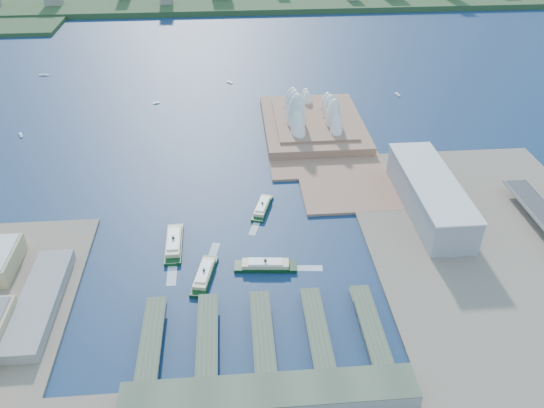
{
  "coord_description": "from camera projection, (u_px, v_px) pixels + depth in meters",
  "views": [
    {
      "loc": [
        -1.48,
        -355.86,
        315.98
      ],
      "look_at": [
        34.07,
        80.16,
        18.0
      ],
      "focal_mm": 35.0,
      "sensor_mm": 36.0,
      "label": 1
    }
  ],
  "objects": [
    {
      "name": "ground",
      "position": [
        241.0,
        273.0,
        471.12
      ],
      "size": [
        3000.0,
        3000.0,
        0.0
      ],
      "primitive_type": "plane",
      "color": "#11274F",
      "rests_on": "ground"
    },
    {
      "name": "east_land",
      "position": [
        528.0,
        296.0,
        445.21
      ],
      "size": [
        240.0,
        500.0,
        3.0
      ],
      "primitive_type": "cube",
      "color": "gray",
      "rests_on": "ground"
    },
    {
      "name": "peninsula",
      "position": [
        317.0,
        135.0,
        691.67
      ],
      "size": [
        135.0,
        220.0,
        3.0
      ],
      "primitive_type": "cube",
      "color": "#956951",
      "rests_on": "ground"
    },
    {
      "name": "opera_house",
      "position": [
        314.0,
        107.0,
        690.81
      ],
      "size": [
        134.0,
        180.0,
        58.0
      ],
      "primitive_type": null,
      "color": "white",
      "rests_on": "peninsula"
    },
    {
      "name": "toaster_building",
      "position": [
        430.0,
        195.0,
        538.57
      ],
      "size": [
        45.0,
        155.0,
        35.0
      ],
      "primitive_type": "cube",
      "color": "#94949A",
      "rests_on": "east_land"
    },
    {
      "name": "ferry_wharves",
      "position": [
        262.0,
        332.0,
        407.66
      ],
      "size": [
        184.0,
        90.0,
        9.3
      ],
      "primitive_type": null,
      "color": "#475540",
      "rests_on": "ground"
    },
    {
      "name": "terminal_building",
      "position": [
        270.0,
        396.0,
        355.85
      ],
      "size": [
        200.0,
        28.0,
        12.0
      ],
      "primitive_type": "cube",
      "color": "gray",
      "rests_on": "south_land"
    },
    {
      "name": "ferry_a",
      "position": [
        174.0,
        241.0,
        499.95
      ],
      "size": [
        16.46,
        60.43,
        11.37
      ],
      "primitive_type": null,
      "rotation": [
        0.0,
        0.0,
        0.02
      ],
      "color": "#0C3315",
      "rests_on": "ground"
    },
    {
      "name": "ferry_b",
      "position": [
        262.0,
        206.0,
        550.59
      ],
      "size": [
        26.47,
        50.38,
        9.25
      ],
      "primitive_type": null,
      "rotation": [
        0.0,
        0.0,
        -0.3
      ],
      "color": "#0C3315",
      "rests_on": "ground"
    },
    {
      "name": "ferry_c",
      "position": [
        204.0,
        273.0,
        463.5
      ],
      "size": [
        24.43,
        54.82,
        10.05
      ],
      "primitive_type": null,
      "rotation": [
        0.0,
        0.0,
        2.93
      ],
      "color": "#0C3315",
      "rests_on": "ground"
    },
    {
      "name": "ferry_d",
      "position": [
        265.0,
        264.0,
        473.67
      ],
      "size": [
        56.64,
        18.94,
        10.52
      ],
      "primitive_type": null,
      "rotation": [
        0.0,
        0.0,
        1.48
      ],
      "color": "#0C3315",
      "rests_on": "ground"
    },
    {
      "name": "boat_a",
      "position": [
        21.0,
        135.0,
        692.04
      ],
      "size": [
        8.63,
        13.58,
        2.59
      ],
      "primitive_type": null,
      "rotation": [
        0.0,
        0.0,
        0.43
      ],
      "color": "white",
      "rests_on": "ground"
    },
    {
      "name": "boat_b",
      "position": [
        156.0,
        103.0,
        777.46
      ],
      "size": [
        9.4,
        6.09,
        2.4
      ],
      "primitive_type": null,
      "rotation": [
        0.0,
        0.0,
        1.94
      ],
      "color": "white",
      "rests_on": "ground"
    },
    {
      "name": "boat_c",
      "position": [
        397.0,
        94.0,
        803.66
      ],
      "size": [
        6.14,
        13.52,
        2.94
      ],
      "primitive_type": null,
      "rotation": [
        0.0,
        0.0,
        3.33
      ],
      "color": "white",
      "rests_on": "ground"
    },
    {
      "name": "boat_d",
      "position": [
        44.0,
        75.0,
        871.46
      ],
      "size": [
        16.66,
        5.93,
        2.75
      ],
      "primitive_type": null,
      "rotation": [
        0.0,
        0.0,
        1.42
      ],
      "color": "white",
      "rests_on": "ground"
    },
    {
      "name": "boat_e",
      "position": [
        229.0,
        82.0,
        844.53
      ],
      "size": [
        9.56,
        11.16,
        2.76
      ],
      "primitive_type": null,
      "rotation": [
        0.0,
        0.0,
        0.64
      ],
      "color": "white",
      "rests_on": "ground"
    }
  ]
}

